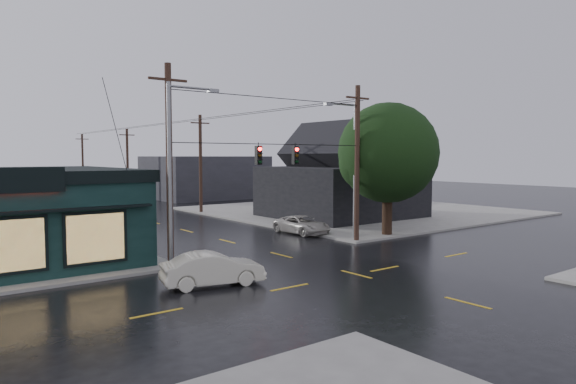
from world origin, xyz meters
TOP-DOWN VIEW (x-y plane):
  - ground_plane at (0.00, 0.00)m, footprint 160.00×160.00m
  - sidewalk_ne at (20.00, 20.00)m, footprint 28.00×28.00m
  - ne_building at (15.00, 17.00)m, footprint 12.60×11.60m
  - corner_tree at (10.00, 7.00)m, footprint 6.99×6.99m
  - utility_pole_nw at (-6.50, 6.50)m, footprint 2.00×0.32m
  - utility_pole_ne at (6.50, 6.50)m, footprint 2.00×0.32m
  - utility_pole_far_a at (6.50, 28.00)m, footprint 2.00×0.32m
  - utility_pole_far_b at (6.50, 48.00)m, footprint 2.00×0.32m
  - utility_pole_far_c at (6.50, 68.00)m, footprint 2.00×0.32m
  - span_signal_assembly at (0.10, 6.50)m, footprint 13.00×0.48m
  - streetlight_nw at (-6.80, 5.80)m, footprint 5.40×0.30m
  - streetlight_ne at (7.00, 7.20)m, footprint 5.40×0.30m
  - bg_building_east at (16.00, 45.00)m, footprint 14.00×12.00m
  - sedan_cream at (-6.46, 2.27)m, footprint 4.66×2.51m
  - suv_silver at (6.00, 11.56)m, footprint 2.30×4.74m

SIDE VIEW (x-z plane):
  - ground_plane at x=0.00m, z-range 0.00..0.00m
  - utility_pole_nw at x=-6.50m, z-range -5.08..5.08m
  - utility_pole_ne at x=6.50m, z-range -5.08..5.08m
  - utility_pole_far_a at x=6.50m, z-range -4.83..4.83m
  - utility_pole_far_b at x=6.50m, z-range -4.58..4.58m
  - utility_pole_far_c at x=6.50m, z-range -4.58..4.58m
  - streetlight_nw at x=-6.80m, z-range -4.58..4.58m
  - streetlight_ne at x=7.00m, z-range -4.58..4.58m
  - sidewalk_ne at x=20.00m, z-range 0.00..0.15m
  - suv_silver at x=6.00m, z-range 0.00..1.30m
  - sedan_cream at x=-6.46m, z-range 0.00..1.46m
  - bg_building_east at x=16.00m, z-range 0.00..5.60m
  - ne_building at x=15.00m, z-range 0.09..8.85m
  - span_signal_assembly at x=0.10m, z-range 5.08..6.31m
  - corner_tree at x=10.00m, z-range 1.24..10.44m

